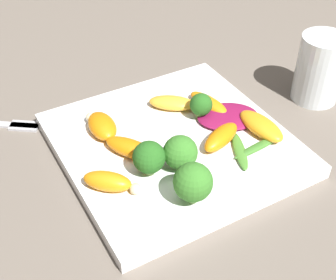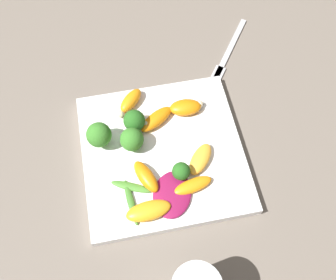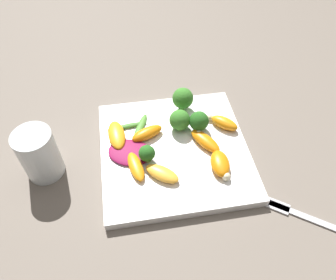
# 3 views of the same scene
# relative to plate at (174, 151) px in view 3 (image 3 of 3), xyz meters

# --- Properties ---
(ground_plane) EXTENTS (2.40, 2.40, 0.00)m
(ground_plane) POSITION_rel_plate_xyz_m (0.00, 0.00, -0.01)
(ground_plane) COLOR #6B6056
(plate) EXTENTS (0.28, 0.28, 0.02)m
(plate) POSITION_rel_plate_xyz_m (0.00, 0.00, 0.00)
(plate) COLOR white
(plate) RESTS_ON ground_plane
(drinking_glass) EXTENTS (0.07, 0.07, 0.10)m
(drinking_glass) POSITION_rel_plate_xyz_m (0.24, -0.00, 0.04)
(drinking_glass) COLOR white
(drinking_glass) RESTS_ON ground_plane
(fork) EXTENTS (0.16, 0.12, 0.01)m
(fork) POSITION_rel_plate_xyz_m (-0.20, 0.17, -0.01)
(fork) COLOR #B2B2B7
(fork) RESTS_ON ground_plane
(radicchio_leaf_0) EXTENTS (0.10, 0.09, 0.01)m
(radicchio_leaf_0) POSITION_rel_plate_xyz_m (0.09, -0.00, 0.01)
(radicchio_leaf_0) COLOR maroon
(radicchio_leaf_0) RESTS_ON plate
(orange_segment_0) EXTENTS (0.06, 0.07, 0.02)m
(orange_segment_0) POSITION_rel_plate_xyz_m (-0.06, 0.00, 0.02)
(orange_segment_0) COLOR orange
(orange_segment_0) RESTS_ON plate
(orange_segment_1) EXTENTS (0.04, 0.07, 0.01)m
(orange_segment_1) POSITION_rel_plate_xyz_m (0.08, 0.04, 0.02)
(orange_segment_1) COLOR orange
(orange_segment_1) RESTS_ON plate
(orange_segment_2) EXTENTS (0.04, 0.08, 0.02)m
(orange_segment_2) POSITION_rel_plate_xyz_m (0.11, -0.04, 0.02)
(orange_segment_2) COLOR orange
(orange_segment_2) RESTS_ON plate
(orange_segment_3) EXTENTS (0.07, 0.06, 0.02)m
(orange_segment_3) POSITION_rel_plate_xyz_m (0.03, 0.06, 0.02)
(orange_segment_3) COLOR #FCAD33
(orange_segment_3) RESTS_ON plate
(orange_segment_4) EXTENTS (0.04, 0.06, 0.02)m
(orange_segment_4) POSITION_rel_plate_xyz_m (-0.07, 0.06, 0.02)
(orange_segment_4) COLOR orange
(orange_segment_4) RESTS_ON plate
(orange_segment_5) EXTENTS (0.06, 0.06, 0.02)m
(orange_segment_5) POSITION_rel_plate_xyz_m (-0.11, -0.04, 0.02)
(orange_segment_5) COLOR orange
(orange_segment_5) RESTS_ON plate
(orange_segment_6) EXTENTS (0.07, 0.05, 0.02)m
(orange_segment_6) POSITION_rel_plate_xyz_m (0.05, -0.04, 0.02)
(orange_segment_6) COLOR orange
(orange_segment_6) RESTS_ON plate
(broccoli_floret_0) EXTENTS (0.04, 0.04, 0.04)m
(broccoli_floret_0) POSITION_rel_plate_xyz_m (-0.06, -0.04, 0.03)
(broccoli_floret_0) COLOR #7A9E51
(broccoli_floret_0) RESTS_ON plate
(broccoli_floret_1) EXTENTS (0.04, 0.04, 0.05)m
(broccoli_floret_1) POSITION_rel_plate_xyz_m (-0.04, -0.10, 0.04)
(broccoli_floret_1) COLOR #84AD5B
(broccoli_floret_1) RESTS_ON plate
(broccoli_floret_2) EXTENTS (0.03, 0.03, 0.04)m
(broccoli_floret_2) POSITION_rel_plate_xyz_m (0.06, 0.02, 0.03)
(broccoli_floret_2) COLOR #7A9E51
(broccoli_floret_2) RESTS_ON plate
(broccoli_floret_3) EXTENTS (0.04, 0.04, 0.04)m
(broccoli_floret_3) POSITION_rel_plate_xyz_m (-0.02, -0.05, 0.03)
(broccoli_floret_3) COLOR #84AD5B
(broccoli_floret_3) RESTS_ON plate
(arugula_sprig_0) EXTENTS (0.08, 0.02, 0.01)m
(arugula_sprig_0) POSITION_rel_plate_xyz_m (0.09, -0.07, 0.01)
(arugula_sprig_0) COLOR #3D7528
(arugula_sprig_0) RESTS_ON plate
(arugula_sprig_1) EXTENTS (0.04, 0.07, 0.01)m
(arugula_sprig_1) POSITION_rel_plate_xyz_m (0.06, -0.06, 0.01)
(arugula_sprig_1) COLOR #47842D
(arugula_sprig_1) RESTS_ON plate
(macadamia_nut_0) EXTENTS (0.01, 0.01, 0.01)m
(macadamia_nut_0) POSITION_rel_plate_xyz_m (-0.08, -0.06, 0.02)
(macadamia_nut_0) COLOR beige
(macadamia_nut_0) RESTS_ON plate
(macadamia_nut_1) EXTENTS (0.02, 0.02, 0.02)m
(macadamia_nut_1) POSITION_rel_plate_xyz_m (-0.05, -0.02, 0.02)
(macadamia_nut_1) COLOR beige
(macadamia_nut_1) RESTS_ON plate
(macadamia_nut_2) EXTENTS (0.02, 0.02, 0.02)m
(macadamia_nut_2) POSITION_rel_plate_xyz_m (-0.08, 0.08, 0.02)
(macadamia_nut_2) COLOR beige
(macadamia_nut_2) RESTS_ON plate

